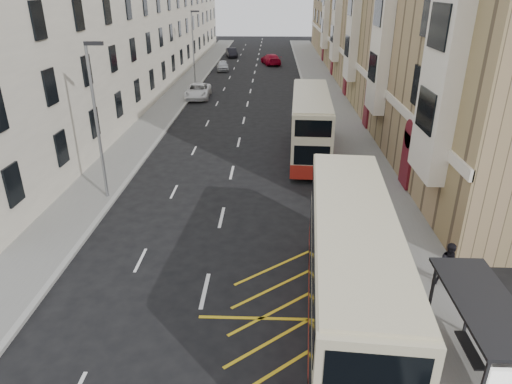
{
  "coord_description": "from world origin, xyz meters",
  "views": [
    {
      "loc": [
        2.45,
        -10.07,
        10.5
      ],
      "look_at": [
        1.77,
        8.61,
        2.04
      ],
      "focal_mm": 32.0,
      "sensor_mm": 36.0,
      "label": 1
    }
  ],
  "objects_px": {
    "street_lamp_near": "(97,115)",
    "double_decker_front": "(350,273)",
    "white_van": "(198,91)",
    "pedestrian_far": "(383,288)",
    "bus_shelter": "(491,332)",
    "street_lamp_far": "(193,45)",
    "pedestrian_mid": "(450,265)",
    "car_dark": "(232,53)",
    "car_red": "(271,59)",
    "car_silver": "(223,66)",
    "double_decker_rear": "(310,124)"
  },
  "relations": [
    {
      "from": "bus_shelter",
      "to": "car_red",
      "type": "distance_m",
      "value": 59.4
    },
    {
      "from": "double_decker_front",
      "to": "white_van",
      "type": "height_order",
      "value": "double_decker_front"
    },
    {
      "from": "bus_shelter",
      "to": "car_dark",
      "type": "xyz_separation_m",
      "value": [
        -12.64,
        66.57,
        -1.44
      ]
    },
    {
      "from": "double_decker_front",
      "to": "car_silver",
      "type": "relative_size",
      "value": 2.82
    },
    {
      "from": "double_decker_front",
      "to": "car_silver",
      "type": "distance_m",
      "value": 51.87
    },
    {
      "from": "bus_shelter",
      "to": "car_silver",
      "type": "relative_size",
      "value": 1.09
    },
    {
      "from": "pedestrian_far",
      "to": "white_van",
      "type": "distance_m",
      "value": 35.31
    },
    {
      "from": "car_silver",
      "to": "car_red",
      "type": "height_order",
      "value": "car_red"
    },
    {
      "from": "street_lamp_far",
      "to": "pedestrian_mid",
      "type": "bearing_deg",
      "value": -67.56
    },
    {
      "from": "double_decker_front",
      "to": "pedestrian_mid",
      "type": "xyz_separation_m",
      "value": [
        4.13,
        2.34,
        -1.16
      ]
    },
    {
      "from": "street_lamp_near",
      "to": "street_lamp_far",
      "type": "bearing_deg",
      "value": 90.0
    },
    {
      "from": "pedestrian_far",
      "to": "car_silver",
      "type": "relative_size",
      "value": 0.45
    },
    {
      "from": "pedestrian_far",
      "to": "bus_shelter",
      "type": "bearing_deg",
      "value": 162.03
    },
    {
      "from": "double_decker_rear",
      "to": "car_silver",
      "type": "bearing_deg",
      "value": 108.54
    },
    {
      "from": "street_lamp_near",
      "to": "pedestrian_far",
      "type": "xyz_separation_m",
      "value": [
        12.7,
        -8.98,
        -3.62
      ]
    },
    {
      "from": "car_silver",
      "to": "car_dark",
      "type": "bearing_deg",
      "value": 82.41
    },
    {
      "from": "street_lamp_near",
      "to": "pedestrian_mid",
      "type": "height_order",
      "value": "street_lamp_near"
    },
    {
      "from": "bus_shelter",
      "to": "street_lamp_far",
      "type": "relative_size",
      "value": 0.53
    },
    {
      "from": "pedestrian_mid",
      "to": "double_decker_rear",
      "type": "bearing_deg",
      "value": 111.86
    },
    {
      "from": "double_decker_front",
      "to": "pedestrian_mid",
      "type": "height_order",
      "value": "double_decker_front"
    },
    {
      "from": "car_silver",
      "to": "car_dark",
      "type": "distance_m",
      "value": 13.03
    },
    {
      "from": "street_lamp_far",
      "to": "double_decker_front",
      "type": "distance_m",
      "value": 41.5
    },
    {
      "from": "double_decker_front",
      "to": "pedestrian_mid",
      "type": "relative_size",
      "value": 6.19
    },
    {
      "from": "pedestrian_far",
      "to": "double_decker_rear",
      "type": "bearing_deg",
      "value": -43.45
    },
    {
      "from": "white_van",
      "to": "car_dark",
      "type": "relative_size",
      "value": 1.21
    },
    {
      "from": "street_lamp_near",
      "to": "white_van",
      "type": "relative_size",
      "value": 1.56
    },
    {
      "from": "street_lamp_near",
      "to": "pedestrian_far",
      "type": "distance_m",
      "value": 15.97
    },
    {
      "from": "street_lamp_far",
      "to": "white_van",
      "type": "bearing_deg",
      "value": -78.41
    },
    {
      "from": "white_van",
      "to": "car_dark",
      "type": "height_order",
      "value": "white_van"
    },
    {
      "from": "bus_shelter",
      "to": "street_lamp_near",
      "type": "height_order",
      "value": "street_lamp_near"
    },
    {
      "from": "white_van",
      "to": "street_lamp_far",
      "type": "bearing_deg",
      "value": 100.14
    },
    {
      "from": "bus_shelter",
      "to": "street_lamp_far",
      "type": "bearing_deg",
      "value": 109.12
    },
    {
      "from": "street_lamp_far",
      "to": "pedestrian_far",
      "type": "relative_size",
      "value": 4.61
    },
    {
      "from": "street_lamp_near",
      "to": "double_decker_front",
      "type": "bearing_deg",
      "value": -40.92
    },
    {
      "from": "double_decker_rear",
      "to": "car_dark",
      "type": "bearing_deg",
      "value": 104.2
    },
    {
      "from": "white_van",
      "to": "street_lamp_near",
      "type": "bearing_deg",
      "value": -94.15
    },
    {
      "from": "double_decker_front",
      "to": "car_dark",
      "type": "bearing_deg",
      "value": 102.5
    },
    {
      "from": "double_decker_rear",
      "to": "pedestrian_mid",
      "type": "distance_m",
      "value": 15.56
    },
    {
      "from": "bus_shelter",
      "to": "double_decker_front",
      "type": "bearing_deg",
      "value": 142.62
    },
    {
      "from": "street_lamp_far",
      "to": "pedestrian_mid",
      "type": "relative_size",
      "value": 4.51
    },
    {
      "from": "pedestrian_mid",
      "to": "car_dark",
      "type": "relative_size",
      "value": 0.42
    },
    {
      "from": "pedestrian_mid",
      "to": "car_dark",
      "type": "height_order",
      "value": "pedestrian_mid"
    },
    {
      "from": "double_decker_rear",
      "to": "white_van",
      "type": "relative_size",
      "value": 2.06
    },
    {
      "from": "street_lamp_far",
      "to": "car_dark",
      "type": "height_order",
      "value": "street_lamp_far"
    },
    {
      "from": "double_decker_rear",
      "to": "pedestrian_mid",
      "type": "bearing_deg",
      "value": -71.48
    },
    {
      "from": "double_decker_rear",
      "to": "pedestrian_far",
      "type": "distance_m",
      "value": 16.52
    },
    {
      "from": "bus_shelter",
      "to": "pedestrian_far",
      "type": "distance_m",
      "value": 4.11
    },
    {
      "from": "street_lamp_near",
      "to": "double_decker_front",
      "type": "xyz_separation_m",
      "value": [
        11.35,
        -9.84,
        -2.43
      ]
    },
    {
      "from": "double_decker_front",
      "to": "pedestrian_far",
      "type": "xyz_separation_m",
      "value": [
        1.35,
        0.86,
        -1.18
      ]
    },
    {
      "from": "double_decker_rear",
      "to": "car_silver",
      "type": "distance_m",
      "value": 35.01
    }
  ]
}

